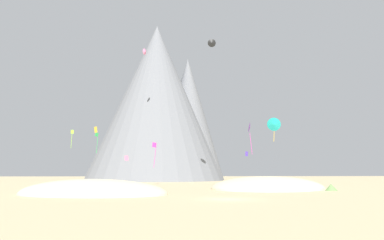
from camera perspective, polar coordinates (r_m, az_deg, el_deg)
ground_plane at (r=34.34m, az=5.85°, el=-12.90°), size 400.00×400.00×0.00m
dune_foreground_left at (r=56.51m, az=12.39°, el=-11.06°), size 26.04×26.33×3.94m
dune_foreground_right at (r=43.36m, az=-16.12°, el=-11.72°), size 21.06×17.00×3.59m
bush_ridge_crest at (r=53.66m, az=22.01°, el=-10.27°), size 1.96×1.96×0.95m
bush_mid_center at (r=58.22m, az=5.44°, el=-10.84°), size 2.03×2.03×0.62m
bush_scatter_east at (r=48.14m, az=-8.20°, el=-11.13°), size 2.83×2.83×0.84m
bush_far_left at (r=45.61m, az=-12.94°, el=-11.06°), size 1.75×1.75×0.96m
bush_low_patch at (r=54.31m, az=-19.63°, el=-10.41°), size 1.72×1.72×0.87m
rock_massif at (r=118.82m, az=-5.38°, el=2.13°), size 53.14×50.15×54.04m
kite_indigo_low at (r=84.06m, az=9.02°, el=-5.55°), size 0.59×0.72×1.22m
kite_pink_high at (r=96.51m, az=-7.78°, el=11.14°), size 1.25×1.68×1.71m
kite_lime_low at (r=79.29m, az=-19.23°, el=-2.44°), size 0.58×0.26×3.98m
kite_teal_low at (r=60.48m, az=13.38°, el=-0.74°), size 2.49×1.80×4.06m
kite_violet_low at (r=66.32m, az=9.53°, el=-1.29°), size 0.84×2.03×6.12m
kite_black_high at (r=76.59m, az=3.29°, el=12.60°), size 1.78×0.61×1.77m
kite_magenta_low at (r=71.72m, az=-6.22°, el=-4.81°), size 0.90×0.63×5.23m
kite_rainbow_low at (r=86.52m, az=-10.77°, el=-6.20°), size 1.09×0.40×1.35m
kite_green_low at (r=75.72m, az=-15.45°, el=-2.99°), size 0.72×0.60×4.42m
kite_gold_low at (r=67.17m, az=-15.63°, el=-1.55°), size 0.76×0.74×1.13m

